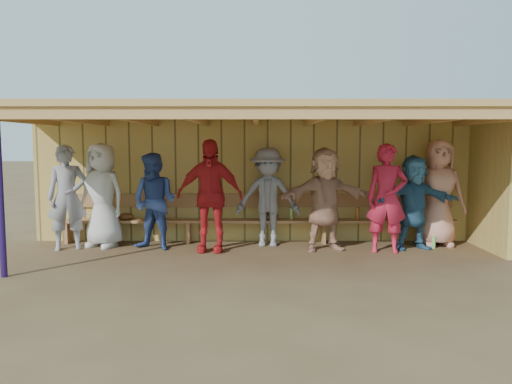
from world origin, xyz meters
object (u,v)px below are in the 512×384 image
(player_a, at_px, (67,197))
(bench, at_px, (256,215))
(player_d, at_px, (209,196))
(player_f, at_px, (325,199))
(player_h, at_px, (438,193))
(player_e, at_px, (268,197))
(player_extra, at_px, (414,202))
(player_c, at_px, (155,201))
(player_g, at_px, (387,198))
(player_b, at_px, (102,195))

(player_a, bearing_deg, bench, -10.97)
(player_d, distance_m, player_f, 2.05)
(player_a, height_order, player_h, player_h)
(player_e, xyz_separation_m, player_extra, (2.61, -0.31, -0.06))
(player_f, height_order, bench, player_f)
(player_c, relative_size, player_e, 0.95)
(player_extra, distance_m, bench, 2.91)
(player_g, xyz_separation_m, player_h, (1.10, 0.56, 0.04))
(player_a, xyz_separation_m, bench, (3.38, 0.63, -0.41))
(player_e, distance_m, player_h, 3.16)
(player_f, bearing_deg, player_a, 166.94)
(player_g, relative_size, player_extra, 1.12)
(player_d, height_order, bench, player_d)
(player_g, bearing_deg, player_e, 174.64)
(player_e, bearing_deg, bench, 128.58)
(player_e, bearing_deg, player_f, -18.26)
(player_a, xyz_separation_m, player_e, (3.60, 0.33, -0.03))
(player_h, bearing_deg, player_d, -171.92)
(player_d, bearing_deg, player_a, -179.14)
(player_f, bearing_deg, player_c, 166.77)
(player_g, distance_m, player_h, 1.23)
(bench, bearing_deg, player_e, -54.22)
(player_h, xyz_separation_m, player_extra, (-0.55, -0.31, -0.14))
(player_e, xyz_separation_m, player_g, (2.06, -0.56, 0.04))
(player_e, height_order, player_g, player_g)
(player_c, relative_size, player_h, 0.88)
(player_d, distance_m, player_extra, 3.65)
(player_g, height_order, player_extra, player_g)
(player_d, xyz_separation_m, player_g, (3.10, -0.07, -0.04))
(player_f, height_order, player_extra, player_f)
(player_extra, bearing_deg, player_h, 17.02)
(player_h, height_order, player_extra, player_h)
(player_c, xyz_separation_m, bench, (1.82, 0.64, -0.34))
(player_b, relative_size, player_e, 1.05)
(player_f, bearing_deg, player_d, 170.67)
(player_g, relative_size, player_h, 0.96)
(player_e, bearing_deg, player_d, -151.76)
(bench, bearing_deg, player_h, -5.17)
(player_f, distance_m, player_h, 2.19)
(player_b, xyz_separation_m, player_f, (4.05, -0.29, -0.04))
(player_c, distance_m, player_d, 1.02)
(player_f, bearing_deg, player_b, 163.59)
(player_f, relative_size, player_extra, 1.08)
(player_g, bearing_deg, bench, 169.05)
(player_f, relative_size, player_h, 0.93)
(player_e, relative_size, player_f, 0.99)
(player_e, bearing_deg, player_extra, -3.94)
(player_e, distance_m, player_f, 1.08)
(player_f, distance_m, bench, 1.46)
(player_e, height_order, player_f, player_f)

